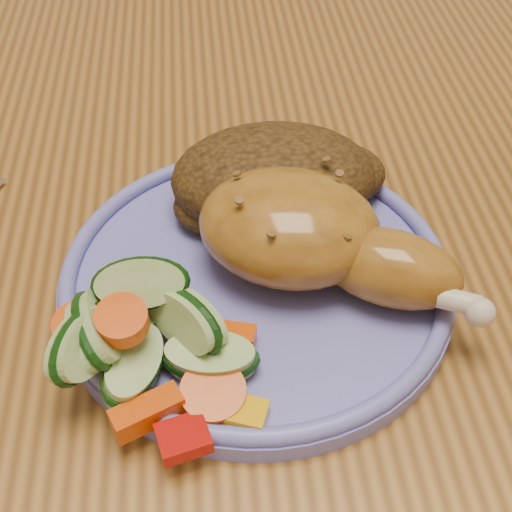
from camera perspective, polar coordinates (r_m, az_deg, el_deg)
name	(u,v)px	position (r m, az deg, el deg)	size (l,w,h in m)	color
dining_table	(322,307)	(0.53, 5.30, -4.09)	(0.90, 1.40, 0.75)	#8F5F26
chair_far	(251,72)	(1.12, -0.41, 14.52)	(0.42, 0.42, 0.91)	#4C2D16
plate	(256,281)	(0.42, 0.00, -2.01)	(0.23, 0.23, 0.01)	#6A6BC6
plate_rim	(256,268)	(0.42, 0.00, -0.97)	(0.23, 0.23, 0.01)	#6A6BC6
chicken_leg	(313,236)	(0.40, 4.57, 1.58)	(0.16, 0.13, 0.06)	#A76F23
rice_pilaf	(278,180)	(0.45, 1.74, 6.14)	(0.14, 0.09, 0.06)	#4A3112
vegetable_pile	(142,339)	(0.37, -9.14, -6.59)	(0.12, 0.11, 0.06)	#A50A05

